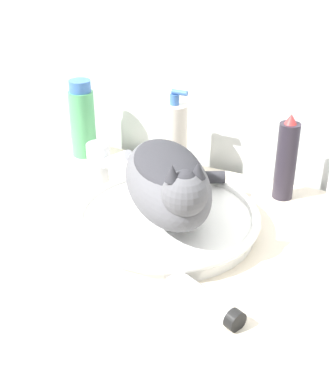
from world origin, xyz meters
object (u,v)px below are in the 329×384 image
(soap_pump_bottle, at_px, (174,139))
(mouthwash_bottle, at_px, (82,120))
(faucet, at_px, (102,163))
(cat, at_px, (169,180))
(hairspray_can_black, at_px, (286,160))
(cream_tube, at_px, (202,296))

(soap_pump_bottle, bearing_deg, mouthwash_bottle, 180.00)
(faucet, distance_m, soap_pump_bottle, 0.19)
(cat, distance_m, hairspray_can_black, 0.30)
(cat, distance_m, cream_tube, 0.25)
(mouthwash_bottle, bearing_deg, faucet, -44.85)
(faucet, distance_m, hairspray_can_black, 0.41)
(mouthwash_bottle, relative_size, hairspray_can_black, 1.01)
(soap_pump_bottle, xyz_separation_m, cream_tube, (0.25, -0.42, -0.08))
(faucet, height_order, mouthwash_bottle, mouthwash_bottle)
(cat, height_order, soap_pump_bottle, soap_pump_bottle)
(faucet, height_order, hairspray_can_black, hairspray_can_black)
(mouthwash_bottle, distance_m, hairspray_can_black, 0.54)
(faucet, relative_size, hairspray_can_black, 0.72)
(faucet, bearing_deg, cream_tube, -13.52)
(hairspray_can_black, bearing_deg, cream_tube, -93.35)
(mouthwash_bottle, xyz_separation_m, hairspray_can_black, (0.54, 0.00, -0.00))
(soap_pump_bottle, bearing_deg, faucet, -127.45)
(hairspray_can_black, distance_m, cream_tube, 0.43)
(faucet, xyz_separation_m, soap_pump_bottle, (0.11, 0.15, 0.02))
(mouthwash_bottle, distance_m, cream_tube, 0.67)
(cat, bearing_deg, faucet, -154.35)
(cat, relative_size, mouthwash_bottle, 1.72)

